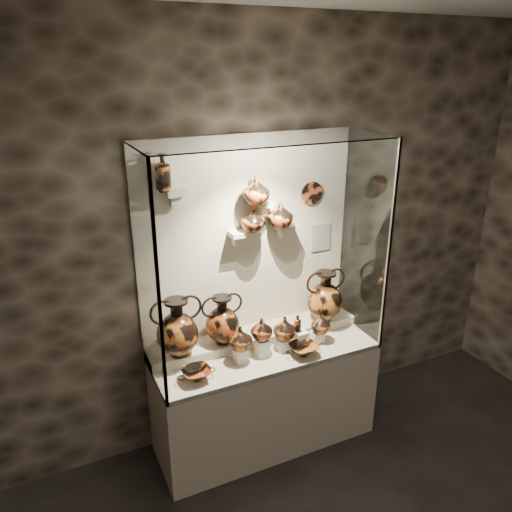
{
  "coord_description": "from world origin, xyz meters",
  "views": [
    {
      "loc": [
        -1.44,
        -0.73,
        2.86
      ],
      "look_at": [
        -0.05,
        2.23,
        1.59
      ],
      "focal_mm": 35.0,
      "sensor_mm": 36.0,
      "label": 1
    }
  ],
  "objects_px": {
    "jug_a": "(240,338)",
    "lekythos_small": "(297,323)",
    "kylix_left": "(196,373)",
    "amphora_mid": "(222,320)",
    "jug_e": "(321,323)",
    "amphora_right": "(325,296)",
    "lekythos_tall": "(163,171)",
    "amphora_left": "(177,327)",
    "ovoid_vase_a": "(253,219)",
    "ovoid_vase_c": "(280,215)",
    "jug_c": "(285,328)",
    "jug_b": "(261,329)",
    "kylix_right": "(303,349)",
    "ovoid_vase_b": "(256,190)"
  },
  "relations": [
    {
      "from": "jug_a",
      "to": "jug_e",
      "type": "relative_size",
      "value": 1.17
    },
    {
      "from": "amphora_left",
      "to": "kylix_right",
      "type": "bearing_deg",
      "value": -14.58
    },
    {
      "from": "jug_c",
      "to": "ovoid_vase_a",
      "type": "distance_m",
      "value": 0.85
    },
    {
      "from": "amphora_mid",
      "to": "ovoid_vase_c",
      "type": "distance_m",
      "value": 0.88
    },
    {
      "from": "amphora_right",
      "to": "jug_a",
      "type": "relative_size",
      "value": 2.32
    },
    {
      "from": "amphora_left",
      "to": "jug_a",
      "type": "xyz_separation_m",
      "value": [
        0.41,
        -0.17,
        -0.1
      ]
    },
    {
      "from": "ovoid_vase_a",
      "to": "lekythos_tall",
      "type": "bearing_deg",
      "value": -159.44
    },
    {
      "from": "amphora_mid",
      "to": "ovoid_vase_a",
      "type": "relative_size",
      "value": 2.06
    },
    {
      "from": "jug_e",
      "to": "lekythos_tall",
      "type": "xyz_separation_m",
      "value": [
        -1.07,
        0.3,
        1.22
      ]
    },
    {
      "from": "jug_a",
      "to": "kylix_right",
      "type": "distance_m",
      "value": 0.49
    },
    {
      "from": "kylix_left",
      "to": "ovoid_vase_c",
      "type": "bearing_deg",
      "value": 24.17
    },
    {
      "from": "kylix_right",
      "to": "ovoid_vase_c",
      "type": "distance_m",
      "value": 1.0
    },
    {
      "from": "jug_a",
      "to": "amphora_mid",
      "type": "bearing_deg",
      "value": 88.81
    },
    {
      "from": "kylix_left",
      "to": "lekythos_tall",
      "type": "relative_size",
      "value": 0.92
    },
    {
      "from": "lekythos_tall",
      "to": "ovoid_vase_c",
      "type": "height_order",
      "value": "lekythos_tall"
    },
    {
      "from": "jug_c",
      "to": "lekythos_small",
      "type": "distance_m",
      "value": 0.11
    },
    {
      "from": "jug_a",
      "to": "lekythos_tall",
      "type": "height_order",
      "value": "lekythos_tall"
    },
    {
      "from": "jug_c",
      "to": "kylix_left",
      "type": "xyz_separation_m",
      "value": [
        -0.73,
        -0.09,
        -0.13
      ]
    },
    {
      "from": "jug_a",
      "to": "jug_e",
      "type": "distance_m",
      "value": 0.67
    },
    {
      "from": "amphora_right",
      "to": "kylix_right",
      "type": "bearing_deg",
      "value": -160.92
    },
    {
      "from": "jug_b",
      "to": "kylix_right",
      "type": "height_order",
      "value": "jug_b"
    },
    {
      "from": "lekythos_tall",
      "to": "ovoid_vase_b",
      "type": "height_order",
      "value": "lekythos_tall"
    },
    {
      "from": "amphora_left",
      "to": "jug_b",
      "type": "distance_m",
      "value": 0.61
    },
    {
      "from": "kylix_right",
      "to": "lekythos_small",
      "type": "bearing_deg",
      "value": 71.68
    },
    {
      "from": "jug_a",
      "to": "ovoid_vase_c",
      "type": "height_order",
      "value": "ovoid_vase_c"
    },
    {
      "from": "jug_b",
      "to": "kylix_right",
      "type": "relative_size",
      "value": 0.63
    },
    {
      "from": "jug_c",
      "to": "ovoid_vase_a",
      "type": "relative_size",
      "value": 0.97
    },
    {
      "from": "jug_b",
      "to": "jug_c",
      "type": "bearing_deg",
      "value": -26.75
    },
    {
      "from": "kylix_left",
      "to": "amphora_mid",
      "type": "bearing_deg",
      "value": 43.89
    },
    {
      "from": "amphora_left",
      "to": "kylix_left",
      "type": "xyz_separation_m",
      "value": [
        0.04,
        -0.25,
        -0.24
      ]
    },
    {
      "from": "kylix_left",
      "to": "ovoid_vase_a",
      "type": "xyz_separation_m",
      "value": [
        0.58,
        0.34,
        0.93
      ]
    },
    {
      "from": "lekythos_small",
      "to": "ovoid_vase_c",
      "type": "xyz_separation_m",
      "value": [
        -0.04,
        0.23,
        0.79
      ]
    },
    {
      "from": "jug_b",
      "to": "amphora_mid",
      "type": "bearing_deg",
      "value": 119.31
    },
    {
      "from": "amphora_left",
      "to": "kylix_left",
      "type": "bearing_deg",
      "value": -75.79
    },
    {
      "from": "jug_b",
      "to": "kylix_left",
      "type": "relative_size",
      "value": 0.66
    },
    {
      "from": "jug_e",
      "to": "kylix_left",
      "type": "bearing_deg",
      "value": 170.53
    },
    {
      "from": "amphora_right",
      "to": "lekythos_tall",
      "type": "xyz_separation_m",
      "value": [
        -1.22,
        0.11,
        1.09
      ]
    },
    {
      "from": "jug_c",
      "to": "ovoid_vase_c",
      "type": "distance_m",
      "value": 0.84
    },
    {
      "from": "lekythos_tall",
      "to": "jug_b",
      "type": "bearing_deg",
      "value": -12.14
    },
    {
      "from": "jug_e",
      "to": "ovoid_vase_b",
      "type": "height_order",
      "value": "ovoid_vase_b"
    },
    {
      "from": "lekythos_small",
      "to": "ovoid_vase_a",
      "type": "relative_size",
      "value": 0.82
    },
    {
      "from": "ovoid_vase_c",
      "to": "kylix_right",
      "type": "bearing_deg",
      "value": -89.54
    },
    {
      "from": "jug_a",
      "to": "lekythos_small",
      "type": "bearing_deg",
      "value": -15.67
    },
    {
      "from": "amphora_left",
      "to": "kylix_right",
      "type": "height_order",
      "value": "amphora_left"
    },
    {
      "from": "amphora_mid",
      "to": "ovoid_vase_a",
      "type": "xyz_separation_m",
      "value": [
        0.28,
        0.06,
        0.72
      ]
    },
    {
      "from": "amphora_right",
      "to": "ovoid_vase_c",
      "type": "distance_m",
      "value": 0.8
    },
    {
      "from": "jug_b",
      "to": "lekythos_small",
      "type": "relative_size",
      "value": 1.12
    },
    {
      "from": "jug_c",
      "to": "kylix_left",
      "type": "height_order",
      "value": "jug_c"
    },
    {
      "from": "jug_b",
      "to": "lekythos_small",
      "type": "xyz_separation_m",
      "value": [
        0.3,
        0.0,
        -0.02
      ]
    },
    {
      "from": "kylix_left",
      "to": "ovoid_vase_a",
      "type": "height_order",
      "value": "ovoid_vase_a"
    }
  ]
}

